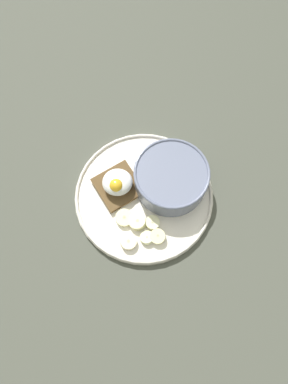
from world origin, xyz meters
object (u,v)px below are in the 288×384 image
at_px(poached_egg, 117,183).
at_px(banana_slice_inner, 145,238).
at_px(oatmeal_bowl, 171,178).
at_px(banana_slice_right, 124,218).
at_px(toast_slice, 118,186).
at_px(banana_slice_front, 138,222).
at_px(banana_slice_back, 152,223).
at_px(banana_slice_outer, 128,242).
at_px(banana_slice_left, 158,236).

relative_size(poached_egg, banana_slice_inner, 1.75).
distance_m(oatmeal_bowl, banana_slice_right, 0.12).
distance_m(toast_slice, banana_slice_front, 0.08).
xyz_separation_m(oatmeal_bowl, banana_slice_back, (0.04, 0.08, -0.02)).
xyz_separation_m(oatmeal_bowl, banana_slice_inner, (0.06, 0.11, -0.02)).
relative_size(banana_slice_back, banana_slice_inner, 1.16).
xyz_separation_m(oatmeal_bowl, banana_slice_right, (0.10, 0.07, -0.02)).
bearing_deg(banana_slice_outer, toast_slice, -82.43).
bearing_deg(banana_slice_inner, oatmeal_bowl, -117.96).
bearing_deg(banana_slice_right, toast_slice, -81.93).
xyz_separation_m(banana_slice_front, banana_slice_back, (-0.03, 0.00, -0.00)).
distance_m(banana_slice_back, banana_slice_right, 0.06).
distance_m(oatmeal_bowl, banana_slice_left, 0.12).
distance_m(banana_slice_back, banana_slice_outer, 0.06).
bearing_deg(banana_slice_left, banana_slice_outer, 6.61).
height_order(poached_egg, banana_slice_front, poached_egg).
bearing_deg(banana_slice_front, banana_slice_right, -21.69).
relative_size(toast_slice, banana_slice_left, 2.59).
bearing_deg(poached_egg, banana_slice_outer, 97.83).
xyz_separation_m(poached_egg, banana_slice_left, (-0.07, 0.11, -0.02)).
height_order(poached_egg, banana_slice_right, poached_egg).
distance_m(oatmeal_bowl, banana_slice_outer, 0.15).
height_order(oatmeal_bowl, banana_slice_back, oatmeal_bowl).
distance_m(banana_slice_left, banana_slice_inner, 0.03).
bearing_deg(banana_slice_inner, poached_egg, -66.49).
height_order(banana_slice_front, banana_slice_back, banana_slice_front).
bearing_deg(banana_slice_back, banana_slice_outer, 35.53).
height_order(banana_slice_left, banana_slice_back, banana_slice_left).
xyz_separation_m(poached_egg, banana_slice_back, (-0.06, 0.08, -0.02)).
height_order(oatmeal_bowl, banana_slice_front, oatmeal_bowl).
height_order(banana_slice_left, banana_slice_outer, banana_slice_left).
height_order(oatmeal_bowl, poached_egg, oatmeal_bowl).
distance_m(toast_slice, banana_slice_outer, 0.12).
xyz_separation_m(banana_slice_left, banana_slice_outer, (0.06, 0.01, -0.00)).
height_order(banana_slice_right, banana_slice_inner, banana_slice_inner).
xyz_separation_m(banana_slice_left, banana_slice_inner, (0.03, 0.00, -0.00)).
relative_size(toast_slice, banana_slice_back, 2.81).
distance_m(oatmeal_bowl, banana_slice_inner, 0.13).
bearing_deg(banana_slice_left, banana_slice_back, -73.64).
distance_m(banana_slice_front, banana_slice_left, 0.05).
bearing_deg(oatmeal_bowl, banana_slice_front, 48.25).
bearing_deg(banana_slice_outer, banana_slice_front, -117.24).
distance_m(poached_egg, banana_slice_left, 0.13).
height_order(banana_slice_back, banana_slice_right, banana_slice_back).
relative_size(oatmeal_bowl, banana_slice_left, 3.41).
bearing_deg(oatmeal_bowl, toast_slice, 1.34).
bearing_deg(banana_slice_front, banana_slice_back, 173.00).
height_order(oatmeal_bowl, toast_slice, oatmeal_bowl).
bearing_deg(banana_slice_back, banana_slice_inner, 59.15).
xyz_separation_m(banana_slice_back, banana_slice_inner, (0.02, 0.03, -0.00)).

